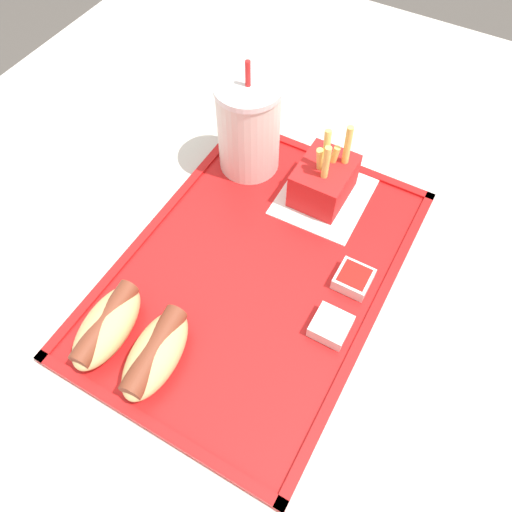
# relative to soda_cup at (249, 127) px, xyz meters

# --- Properties ---
(ground_plane) EXTENTS (8.00, 8.00, 0.00)m
(ground_plane) POSITION_rel_soda_cup_xyz_m (-0.20, -0.07, -0.82)
(ground_plane) COLOR #4C4742
(dining_table) EXTENTS (1.45, 1.11, 0.75)m
(dining_table) POSITION_rel_soda_cup_xyz_m (-0.20, -0.07, -0.45)
(dining_table) COLOR beige
(dining_table) RESTS_ON ground_plane
(food_tray) EXTENTS (0.46, 0.32, 0.01)m
(food_tray) POSITION_rel_soda_cup_xyz_m (-0.16, -0.10, -0.07)
(food_tray) COLOR red
(food_tray) RESTS_ON dining_table
(paper_napkin) EXTENTS (0.14, 0.12, 0.00)m
(paper_napkin) POSITION_rel_soda_cup_xyz_m (-0.00, -0.12, -0.07)
(paper_napkin) COLOR white
(paper_napkin) RESTS_ON food_tray
(soda_cup) EXTENTS (0.09, 0.09, 0.17)m
(soda_cup) POSITION_rel_soda_cup_xyz_m (0.00, 0.00, 0.00)
(soda_cup) COLOR silver
(soda_cup) RESTS_ON food_tray
(hot_dog_far) EXTENTS (0.12, 0.06, 0.04)m
(hot_dog_far) POSITION_rel_soda_cup_xyz_m (-0.32, 0.00, -0.05)
(hot_dog_far) COLOR #DBB270
(hot_dog_far) RESTS_ON food_tray
(hot_dog_near) EXTENTS (0.12, 0.07, 0.04)m
(hot_dog_near) POSITION_rel_soda_cup_xyz_m (-0.32, -0.06, -0.05)
(hot_dog_near) COLOR #DBB270
(hot_dog_near) RESTS_ON food_tray
(fries_carton) EXTENTS (0.09, 0.07, 0.12)m
(fries_carton) POSITION_rel_soda_cup_xyz_m (-0.00, -0.12, -0.04)
(fries_carton) COLOR red
(fries_carton) RESTS_ON food_tray
(sauce_cup_mayo) EXTENTS (0.04, 0.04, 0.02)m
(sauce_cup_mayo) POSITION_rel_soda_cup_xyz_m (-0.19, -0.22, -0.06)
(sauce_cup_mayo) COLOR silver
(sauce_cup_mayo) RESTS_ON food_tray
(sauce_cup_ketchup) EXTENTS (0.04, 0.04, 0.02)m
(sauce_cup_ketchup) POSITION_rel_soda_cup_xyz_m (-0.12, -0.22, -0.06)
(sauce_cup_ketchup) COLOR silver
(sauce_cup_ketchup) RESTS_ON food_tray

